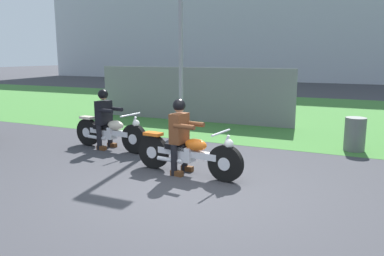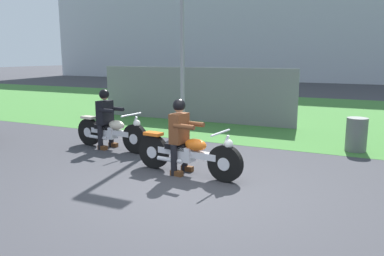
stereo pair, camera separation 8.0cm
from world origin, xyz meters
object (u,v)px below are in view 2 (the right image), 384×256
(motorcycle_follow, at_px, (111,132))
(rider_follow, at_px, (105,114))
(streetlight_pole, at_px, (186,6))
(rider_lead, at_px, (180,130))
(trash_can, at_px, (356,135))
(motorcycle_lead, at_px, (188,154))

(motorcycle_follow, xyz_separation_m, rider_follow, (-0.17, 0.02, 0.42))
(motorcycle_follow, relative_size, streetlight_pole, 0.38)
(rider_lead, relative_size, trash_can, 1.81)
(streetlight_pole, xyz_separation_m, trash_can, (4.47, -0.16, -3.11))
(rider_lead, height_order, streetlight_pole, streetlight_pole)
(rider_follow, bearing_deg, trash_can, 29.39)
(streetlight_pole, bearing_deg, rider_lead, -65.45)
(motorcycle_lead, bearing_deg, motorcycle_follow, 164.49)
(rider_lead, height_order, trash_can, rider_lead)
(rider_lead, distance_m, trash_can, 4.40)
(trash_can, bearing_deg, motorcycle_lead, -129.53)
(motorcycle_follow, height_order, trash_can, motorcycle_follow)
(rider_lead, relative_size, motorcycle_follow, 0.66)
(rider_follow, distance_m, streetlight_pole, 3.73)
(trash_can, bearing_deg, rider_lead, -131.40)
(streetlight_pole, bearing_deg, motorcycle_follow, -107.64)
(motorcycle_follow, xyz_separation_m, trash_can, (5.25, 2.27, -0.01))
(motorcycle_follow, bearing_deg, motorcycle_lead, -15.51)
(motorcycle_lead, height_order, rider_follow, rider_follow)
(motorcycle_follow, bearing_deg, rider_lead, -16.46)
(motorcycle_lead, height_order, motorcycle_follow, motorcycle_follow)
(rider_follow, bearing_deg, rider_lead, -15.51)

